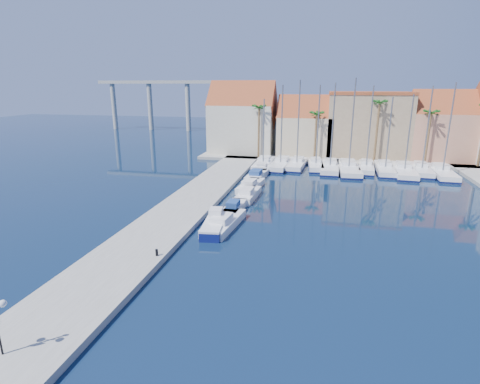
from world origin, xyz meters
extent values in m
plane|color=#081D31|center=(0.00, 0.00, 0.00)|extent=(260.00, 260.00, 0.00)
cube|color=gray|center=(-9.00, 13.50, 0.25)|extent=(6.00, 77.00, 0.50)
cube|color=gray|center=(10.00, 48.00, 0.25)|extent=(54.00, 16.00, 0.50)
sphere|color=white|center=(-8.79, -11.76, 3.30)|extent=(0.35, 0.35, 0.35)
cylinder|color=black|center=(-6.60, -0.08, 0.76)|extent=(0.21, 0.21, 0.52)
cube|color=#0F1757|center=(-4.06, 6.85, 0.40)|extent=(2.38, 5.52, 0.80)
cube|color=white|center=(-4.06, 6.85, 0.89)|extent=(2.38, 5.52, 0.18)
cube|color=white|center=(-4.19, 7.91, 1.38)|extent=(1.31, 1.55, 0.98)
cube|color=white|center=(-3.46, 8.12, 0.40)|extent=(2.91, 7.16, 0.80)
cube|color=white|center=(-3.53, 7.42, 1.10)|extent=(1.80, 2.58, 0.60)
cube|color=white|center=(-3.52, 12.61, 0.40)|extent=(1.77, 5.21, 0.80)
cube|color=navy|center=(-3.53, 12.10, 1.10)|extent=(1.20, 1.84, 0.60)
cube|color=white|center=(-3.08, 17.95, 0.40)|extent=(2.26, 6.15, 0.80)
cube|color=white|center=(-3.11, 17.35, 1.10)|extent=(1.47, 2.19, 0.60)
cube|color=white|center=(-3.56, 22.09, 0.40)|extent=(2.78, 6.77, 0.80)
cube|color=white|center=(-3.62, 21.43, 1.10)|extent=(1.71, 2.45, 0.60)
cube|color=white|center=(-3.80, 27.97, 0.40)|extent=(2.54, 6.82, 0.80)
cube|color=navy|center=(-3.84, 27.30, 1.10)|extent=(1.64, 2.43, 0.60)
cube|color=white|center=(-3.82, 33.06, 0.40)|extent=(2.17, 6.24, 0.80)
cube|color=white|center=(-3.80, 32.44, 1.10)|extent=(1.45, 2.21, 0.60)
cube|color=white|center=(-3.59, 37.87, 0.40)|extent=(2.58, 7.18, 0.80)
cube|color=white|center=(-3.56, 37.16, 1.10)|extent=(1.70, 2.55, 0.60)
cube|color=white|center=(-4.06, 35.84, 0.50)|extent=(2.55, 9.52, 1.00)
cube|color=#0D1545|center=(-4.06, 35.84, 0.18)|extent=(2.61, 9.58, 0.28)
cube|color=white|center=(-4.06, 36.79, 1.30)|extent=(1.75, 2.87, 0.60)
cylinder|color=slate|center=(-4.07, 35.37, 6.01)|extent=(0.20, 0.20, 10.01)
cube|color=white|center=(-1.21, 36.27, 0.50)|extent=(3.45, 10.17, 1.00)
cube|color=#0D1545|center=(-1.21, 36.27, 0.18)|extent=(3.51, 10.24, 0.28)
cube|color=white|center=(-1.12, 37.27, 1.30)|extent=(2.07, 3.14, 0.60)
cylinder|color=slate|center=(-1.25, 35.78, 7.08)|extent=(0.20, 0.20, 12.15)
cube|color=white|center=(1.38, 36.70, 0.50)|extent=(3.02, 9.20, 1.00)
cube|color=#0D1545|center=(1.38, 36.70, 0.18)|extent=(3.08, 9.27, 0.28)
cube|color=white|center=(1.44, 37.60, 1.30)|extent=(1.84, 2.83, 0.60)
cylinder|color=slate|center=(1.34, 36.24, 7.44)|extent=(0.20, 0.20, 12.89)
cube|color=white|center=(4.38, 36.69, 0.50)|extent=(2.83, 8.66, 1.00)
cube|color=#0D1545|center=(4.38, 36.69, 0.18)|extent=(2.90, 8.72, 0.28)
cube|color=white|center=(4.31, 37.54, 1.30)|extent=(1.73, 2.66, 0.60)
cylinder|color=slate|center=(4.41, 36.27, 7.09)|extent=(0.20, 0.20, 12.18)
cube|color=white|center=(6.65, 35.73, 0.50)|extent=(2.93, 10.18, 1.00)
cube|color=#0D1545|center=(6.65, 35.73, 0.18)|extent=(2.99, 10.24, 0.28)
cube|color=white|center=(6.68, 36.74, 1.30)|extent=(1.93, 3.09, 0.60)
cylinder|color=slate|center=(6.64, 35.23, 7.23)|extent=(0.20, 0.20, 12.46)
cube|color=white|center=(9.45, 35.52, 0.50)|extent=(3.50, 11.75, 1.00)
cube|color=#0D1545|center=(9.45, 35.52, 0.18)|extent=(3.56, 11.81, 0.28)
cube|color=white|center=(9.40, 36.68, 1.30)|extent=(2.26, 3.57, 0.60)
cylinder|color=slate|center=(9.48, 34.94, 7.58)|extent=(0.20, 0.20, 13.16)
cube|color=white|center=(12.22, 36.59, 0.50)|extent=(2.98, 8.84, 1.00)
cube|color=#0D1545|center=(12.22, 36.59, 0.18)|extent=(3.04, 8.90, 0.28)
cube|color=white|center=(12.29, 37.45, 1.30)|extent=(1.79, 2.73, 0.60)
cylinder|color=slate|center=(12.19, 36.15, 7.02)|extent=(0.20, 0.20, 12.05)
cube|color=white|center=(14.98, 36.20, 0.50)|extent=(2.91, 9.87, 1.00)
cube|color=#0D1545|center=(14.98, 36.20, 0.18)|extent=(2.97, 9.94, 0.28)
cube|color=white|center=(15.01, 37.18, 1.30)|extent=(1.89, 3.00, 0.60)
cylinder|color=slate|center=(14.96, 35.71, 6.21)|extent=(0.20, 0.20, 10.42)
cube|color=white|center=(17.65, 35.54, 0.50)|extent=(3.54, 11.12, 1.00)
cube|color=#0D1545|center=(17.65, 35.54, 0.18)|extent=(3.60, 11.19, 0.28)
cube|color=white|center=(17.72, 36.63, 1.30)|extent=(2.20, 3.41, 0.60)
cylinder|color=slate|center=(17.62, 34.99, 6.43)|extent=(0.20, 0.20, 10.86)
cube|color=white|center=(20.32, 36.59, 0.50)|extent=(2.77, 9.00, 1.00)
cube|color=#0D1545|center=(20.32, 36.59, 0.18)|extent=(2.83, 9.06, 0.28)
cube|color=white|center=(20.37, 37.48, 1.30)|extent=(1.75, 2.75, 0.60)
cylinder|color=slate|center=(20.30, 36.15, 7.02)|extent=(0.20, 0.20, 12.04)
cube|color=white|center=(22.90, 35.48, 0.50)|extent=(2.95, 10.29, 1.00)
cube|color=#0D1545|center=(22.90, 35.48, 0.18)|extent=(3.01, 10.36, 0.28)
cube|color=white|center=(22.93, 36.51, 1.30)|extent=(1.95, 3.12, 0.60)
cylinder|color=slate|center=(22.89, 34.97, 7.25)|extent=(0.20, 0.20, 12.51)
cube|color=beige|center=(-10.00, 47.00, 5.00)|extent=(12.00, 9.00, 9.00)
cube|color=brown|center=(-10.00, 47.00, 9.50)|extent=(12.30, 9.00, 9.00)
cube|color=#CDB790|center=(2.00, 47.00, 4.00)|extent=(10.00, 8.00, 7.00)
cube|color=brown|center=(2.00, 47.00, 7.50)|extent=(10.30, 8.00, 8.00)
cube|color=#9B7F5F|center=(13.00, 48.00, 6.00)|extent=(14.00, 10.00, 11.00)
cube|color=brown|center=(13.00, 48.00, 11.75)|extent=(14.20, 10.20, 0.50)
cube|color=tan|center=(25.00, 47.00, 4.50)|extent=(10.00, 8.00, 8.00)
cube|color=brown|center=(25.00, 47.00, 8.50)|extent=(10.30, 8.00, 8.00)
cylinder|color=brown|center=(-6.00, 42.00, 5.00)|extent=(0.36, 0.36, 9.00)
sphere|color=#175117|center=(-6.00, 42.00, 9.35)|extent=(2.60, 2.60, 2.60)
cylinder|color=brown|center=(4.00, 42.00, 4.50)|extent=(0.36, 0.36, 8.00)
sphere|color=#175117|center=(4.00, 42.00, 8.35)|extent=(2.60, 2.60, 2.60)
cylinder|color=brown|center=(14.00, 42.00, 5.50)|extent=(0.36, 0.36, 10.00)
sphere|color=#175117|center=(14.00, 42.00, 10.35)|extent=(2.60, 2.60, 2.60)
cylinder|color=brown|center=(22.00, 42.00, 4.75)|extent=(0.36, 0.36, 8.50)
sphere|color=#175117|center=(22.00, 42.00, 8.85)|extent=(2.60, 2.60, 2.60)
cube|color=#9E9E99|center=(-38.00, 82.00, 14.00)|extent=(48.00, 2.20, 0.90)
cylinder|color=#9E9E99|center=(-58.00, 82.00, 7.00)|extent=(1.40, 1.40, 14.00)
cylinder|color=#9E9E99|center=(-46.00, 82.00, 7.00)|extent=(1.40, 1.40, 14.00)
cylinder|color=#9E9E99|center=(-34.00, 82.00, 7.00)|extent=(1.40, 1.40, 14.00)
cylinder|color=#9E9E99|center=(-22.00, 82.00, 7.00)|extent=(1.40, 1.40, 14.00)
camera|label=1|loc=(5.33, -24.29, 13.08)|focal=28.00mm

